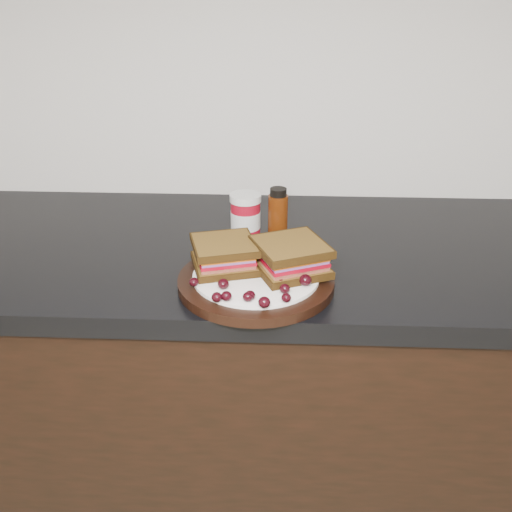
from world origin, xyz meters
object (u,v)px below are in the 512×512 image
Objects in this scene: condiment_jar at (246,216)px; oil_bottle at (278,215)px; plate at (256,282)px; sandwich_left at (224,255)px.

condiment_jar is 0.07m from oil_bottle.
oil_bottle is at bearing 80.05° from plate.
plate is 2.53× the size of sandwich_left.
sandwich_left is at bearing 156.63° from plate.
condiment_jar is at bearing 98.55° from plate.
sandwich_left is at bearing -97.97° from condiment_jar.
condiment_jar is at bearing 66.34° from sandwich_left.
oil_bottle reaches higher than sandwich_left.
sandwich_left is 0.19m from condiment_jar.
condiment_jar reaches higher than plate.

